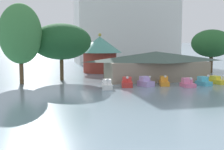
# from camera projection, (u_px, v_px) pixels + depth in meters

# --- Properties ---
(pedal_boat_white) EXTENTS (1.75, 2.82, 1.60)m
(pedal_boat_white) POSITION_uv_depth(u_px,v_px,m) (107.00, 85.00, 44.04)
(pedal_boat_white) COLOR white
(pedal_boat_white) RESTS_ON ground
(pedal_boat_red) EXTENTS (2.05, 2.60, 1.69)m
(pedal_boat_red) POSITION_uv_depth(u_px,v_px,m) (127.00, 83.00, 45.97)
(pedal_boat_red) COLOR red
(pedal_boat_red) RESTS_ON ground
(pedal_boat_lavender) EXTENTS (2.23, 2.77, 1.65)m
(pedal_boat_lavender) POSITION_uv_depth(u_px,v_px,m) (146.00, 82.00, 46.62)
(pedal_boat_lavender) COLOR #B299D8
(pedal_boat_lavender) RESTS_ON ground
(pedal_boat_orange) EXTENTS (2.05, 3.18, 1.69)m
(pedal_boat_orange) POSITION_uv_depth(u_px,v_px,m) (164.00, 82.00, 47.54)
(pedal_boat_orange) COLOR orange
(pedal_boat_orange) RESTS_ON ground
(pedal_boat_pink) EXTENTS (1.66, 2.36, 1.54)m
(pedal_boat_pink) POSITION_uv_depth(u_px,v_px,m) (188.00, 83.00, 45.92)
(pedal_boat_pink) COLOR pink
(pedal_boat_pink) RESTS_ON ground
(pedal_boat_cyan) EXTENTS (1.92, 2.64, 1.76)m
(pedal_boat_cyan) POSITION_uv_depth(u_px,v_px,m) (203.00, 82.00, 47.44)
(pedal_boat_cyan) COLOR #4CB7CC
(pedal_boat_cyan) RESTS_ON ground
(pedal_boat_yellow) EXTENTS (2.23, 3.26, 1.47)m
(pedal_boat_yellow) POSITION_uv_depth(u_px,v_px,m) (216.00, 81.00, 49.34)
(pedal_boat_yellow) COLOR yellow
(pedal_boat_yellow) RESTS_ON ground
(boathouse) EXTENTS (18.34, 7.93, 5.00)m
(boathouse) POSITION_uv_depth(u_px,v_px,m) (156.00, 65.00, 53.15)
(boathouse) COLOR gray
(boathouse) RESTS_ON ground
(green_roof_pavilion) EXTENTS (9.45, 9.45, 8.44)m
(green_roof_pavilion) POSITION_uv_depth(u_px,v_px,m) (100.00, 52.00, 66.66)
(green_roof_pavilion) COLOR #993328
(green_roof_pavilion) RESTS_ON ground
(shoreline_tree_tall_left) EXTENTS (6.69, 6.69, 12.66)m
(shoreline_tree_tall_left) POSITION_uv_depth(u_px,v_px,m) (20.00, 34.00, 48.30)
(shoreline_tree_tall_left) COLOR brown
(shoreline_tree_tall_left) RESTS_ON ground
(shoreline_tree_mid) EXTENTS (10.31, 10.31, 9.80)m
(shoreline_tree_mid) POSITION_uv_depth(u_px,v_px,m) (61.00, 42.00, 53.03)
(shoreline_tree_mid) COLOR brown
(shoreline_tree_mid) RESTS_ON ground
(shoreline_tree_right) EXTENTS (8.52, 8.52, 9.21)m
(shoreline_tree_right) POSITION_uv_depth(u_px,v_px,m) (212.00, 43.00, 65.41)
(shoreline_tree_right) COLOR brown
(shoreline_tree_right) RESTS_ON ground
(background_building_block) EXTENTS (30.97, 14.73, 28.68)m
(background_building_block) POSITION_uv_depth(u_px,v_px,m) (126.00, 16.00, 94.24)
(background_building_block) COLOR silver
(background_building_block) RESTS_ON ground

